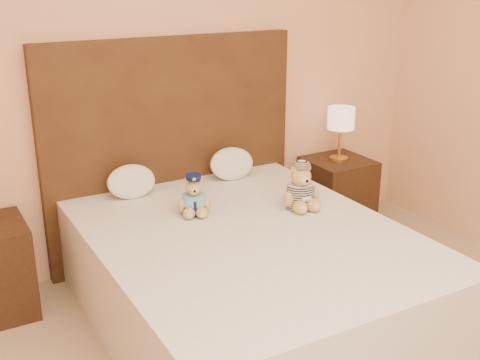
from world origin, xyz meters
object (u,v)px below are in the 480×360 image
object	(u,v)px
nightstand_right	(337,194)
pillow_left	(131,180)
lamp	(341,121)
pillow_right	(232,162)
teddy_police	(194,195)
bed	(248,277)
teddy_prisoner	(301,186)

from	to	relation	value
nightstand_right	pillow_left	xyz separation A→B (m)	(-1.61, 0.03, 0.38)
lamp	pillow_right	xyz separation A→B (m)	(-0.90, 0.03, -0.19)
teddy_police	pillow_left	world-z (taller)	teddy_police
nightstand_right	teddy_police	xyz separation A→B (m)	(-1.39, -0.42, 0.39)
pillow_right	lamp	bearing A→B (deg)	-1.92
lamp	nightstand_right	bearing A→B (deg)	0.00
pillow_right	bed	bearing A→B (deg)	-113.04
teddy_police	teddy_prisoner	world-z (taller)	teddy_prisoner
teddy_prisoner	teddy_police	bearing A→B (deg)	166.00
lamp	pillow_right	size ratio (longest dim) A/B	1.24
teddy_police	pillow_right	world-z (taller)	teddy_police
nightstand_right	pillow_right	xyz separation A→B (m)	(-0.90, 0.03, 0.39)
teddy_prisoner	pillow_left	bearing A→B (deg)	147.09
nightstand_right	pillow_left	bearing A→B (deg)	178.93
teddy_police	nightstand_right	bearing A→B (deg)	36.96
bed	nightstand_right	size ratio (longest dim) A/B	3.64
pillow_left	pillow_right	xyz separation A→B (m)	(0.71, 0.00, 0.00)
nightstand_right	teddy_police	size ratio (longest dim) A/B	2.30
nightstand_right	pillow_right	world-z (taller)	pillow_right
lamp	teddy_police	xyz separation A→B (m)	(-1.39, -0.42, -0.18)
lamp	pillow_left	world-z (taller)	lamp
bed	lamp	bearing A→B (deg)	32.62
nightstand_right	lamp	distance (m)	0.57
pillow_left	pillow_right	size ratio (longest dim) A/B	0.96
teddy_prisoner	nightstand_right	bearing A→B (deg)	45.65
pillow_left	pillow_right	bearing A→B (deg)	0.00
teddy_police	teddy_prisoner	size ratio (longest dim) A/B	0.87
bed	pillow_right	size ratio (longest dim) A/B	6.22
bed	pillow_left	bearing A→B (deg)	113.54
nightstand_right	lamp	world-z (taller)	lamp
nightstand_right	lamp	bearing A→B (deg)	180.00
teddy_police	pillow_left	xyz separation A→B (m)	(-0.22, 0.45, -0.01)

